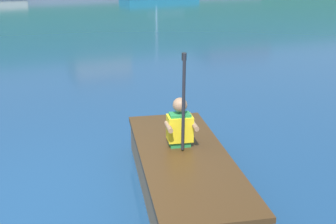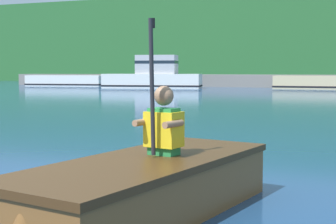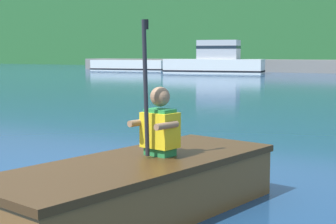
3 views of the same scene
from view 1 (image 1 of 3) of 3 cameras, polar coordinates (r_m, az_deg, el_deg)
ground_plane at (r=4.87m, az=-15.28°, el=-12.49°), size 300.00×300.00×0.00m
rowboat_foreground at (r=4.84m, az=2.32°, el=-8.26°), size 1.52×2.88×0.48m
person_paddler at (r=4.91m, az=1.64°, el=-1.74°), size 0.40×0.38×1.15m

